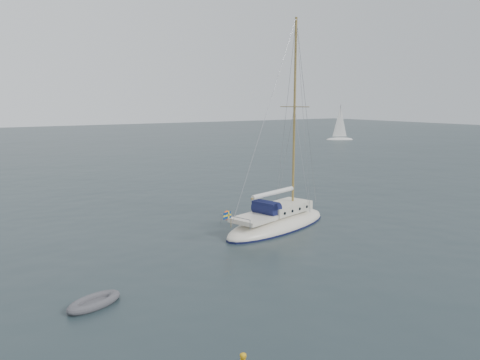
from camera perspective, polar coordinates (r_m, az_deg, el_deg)
ground at (r=29.04m, az=2.41°, el=-8.11°), size 300.00×300.00×0.00m
sailboat at (r=33.02m, az=4.64°, el=-3.87°), size 10.64×3.18×15.16m
dinghy at (r=22.05m, az=-17.36°, el=-14.03°), size 2.65×1.20×0.38m
distant_yacht_b at (r=108.50m, az=12.09°, el=6.69°), size 6.34×3.38×8.40m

